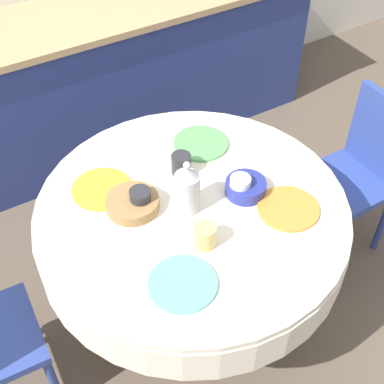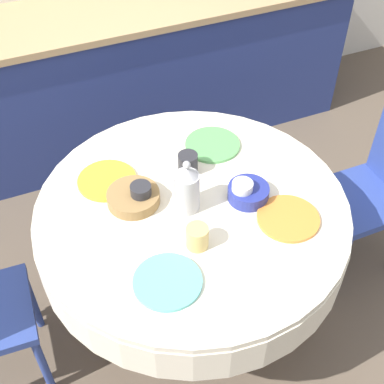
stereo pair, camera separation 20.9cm
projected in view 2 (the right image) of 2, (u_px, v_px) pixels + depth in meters
The scene contains 15 objects.
ground_plane at pixel (192, 309), 2.74m from camera, with size 12.00×12.00×0.00m, color brown.
kitchen_counter at pixel (101, 82), 3.37m from camera, with size 3.24×0.64×0.94m.
dining_table at pixel (192, 226), 2.28m from camera, with size 1.31×1.31×0.77m.
chair_left at pixel (376, 186), 2.66m from camera, with size 0.40×0.40×0.90m.
plate_near_left at pixel (168, 282), 1.92m from camera, with size 0.25×0.25×0.01m, color #60BCB7.
cup_near_left at pixel (197, 237), 2.02m from camera, with size 0.09×0.09×0.10m, color #DBB766.
plate_near_right at pixel (288, 218), 2.14m from camera, with size 0.25×0.25×0.01m, color orange.
cup_near_right at pixel (242, 191), 2.19m from camera, with size 0.09×0.09×0.10m, color white.
plate_far_left at pixel (107, 180), 2.29m from camera, with size 0.25×0.25×0.01m, color yellow.
cup_far_left at pixel (141, 194), 2.18m from camera, with size 0.09×0.09×0.10m, color #28282D.
plate_far_right at pixel (212, 145), 2.46m from camera, with size 0.25×0.25×0.01m, color #5BA85B.
cup_far_right at pixel (188, 163), 2.31m from camera, with size 0.09×0.09×0.10m, color #28282D.
coffee_carafe at pixel (187, 189), 2.11m from camera, with size 0.10×0.10×0.25m.
bread_basket at pixel (133, 197), 2.19m from camera, with size 0.22×0.22×0.05m, color olive.
fruit_bowl at pixel (248, 193), 2.21m from camera, with size 0.17×0.17×0.06m, color navy.
Camera 2 is at (-0.59, -1.39, 2.37)m, focal length 50.00 mm.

